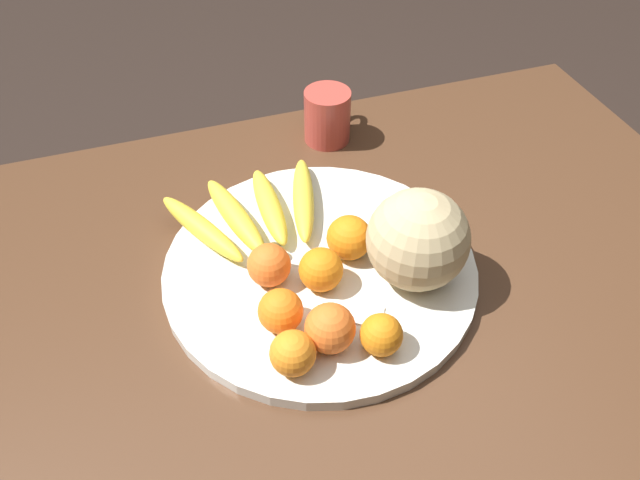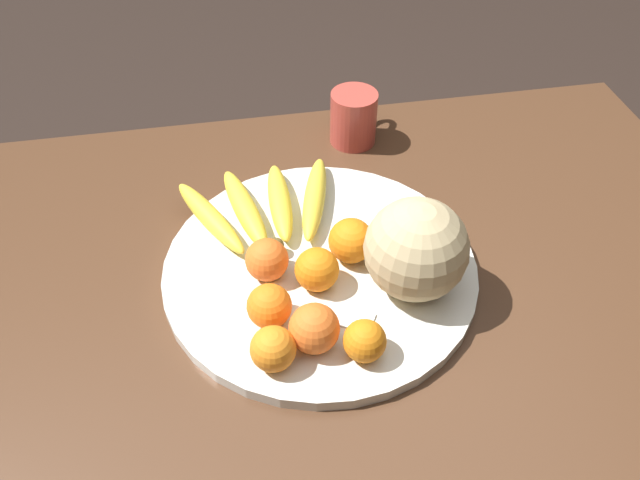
{
  "view_description": "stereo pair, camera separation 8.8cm",
  "coord_description": "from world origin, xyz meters",
  "px_view_note": "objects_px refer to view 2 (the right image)",
  "views": [
    {
      "loc": [
        0.25,
        0.57,
        1.41
      ],
      "look_at": [
        0.05,
        -0.03,
        0.78
      ],
      "focal_mm": 35.0,
      "sensor_mm": 36.0,
      "label": 1
    },
    {
      "loc": [
        0.17,
        0.59,
        1.41
      ],
      "look_at": [
        0.05,
        -0.03,
        0.78
      ],
      "focal_mm": 35.0,
      "sensor_mm": 36.0,
      "label": 2
    }
  ],
  "objects_px": {
    "orange_top_small": "(267,260)",
    "orange_side_extra": "(351,241)",
    "kitchen_table": "(356,322)",
    "banana_bunch": "(264,206)",
    "orange_front_right": "(365,341)",
    "orange_front_left": "(317,270)",
    "orange_back_left": "(269,306)",
    "orange_back_right": "(273,349)",
    "orange_mid_center": "(314,328)",
    "ceramic_mug": "(354,117)",
    "fruit_bowl": "(320,268)",
    "melon": "(416,249)",
    "produce_tag": "(339,315)"
  },
  "relations": [
    {
      "from": "fruit_bowl",
      "to": "orange_back_left",
      "type": "distance_m",
      "value": 0.13
    },
    {
      "from": "kitchen_table",
      "to": "produce_tag",
      "type": "bearing_deg",
      "value": 58.45
    },
    {
      "from": "melon",
      "to": "orange_mid_center",
      "type": "bearing_deg",
      "value": 26.76
    },
    {
      "from": "fruit_bowl",
      "to": "orange_side_extra",
      "type": "distance_m",
      "value": 0.06
    },
    {
      "from": "kitchen_table",
      "to": "banana_bunch",
      "type": "height_order",
      "value": "banana_bunch"
    },
    {
      "from": "fruit_bowl",
      "to": "orange_mid_center",
      "type": "bearing_deg",
      "value": 76.82
    },
    {
      "from": "orange_top_small",
      "to": "produce_tag",
      "type": "height_order",
      "value": "orange_top_small"
    },
    {
      "from": "orange_top_small",
      "to": "orange_back_right",
      "type": "bearing_deg",
      "value": 86.11
    },
    {
      "from": "fruit_bowl",
      "to": "ceramic_mug",
      "type": "relative_size",
      "value": 4.21
    },
    {
      "from": "orange_back_right",
      "to": "kitchen_table",
      "type": "bearing_deg",
      "value": -136.78
    },
    {
      "from": "orange_front_left",
      "to": "orange_back_right",
      "type": "xyz_separation_m",
      "value": [
        0.08,
        0.12,
        -0.0
      ]
    },
    {
      "from": "kitchen_table",
      "to": "orange_top_small",
      "type": "distance_m",
      "value": 0.2
    },
    {
      "from": "orange_front_left",
      "to": "ceramic_mug",
      "type": "xyz_separation_m",
      "value": [
        -0.13,
        -0.36,
        -0.0
      ]
    },
    {
      "from": "orange_front_right",
      "to": "produce_tag",
      "type": "bearing_deg",
      "value": -74.26
    },
    {
      "from": "orange_front_right",
      "to": "orange_side_extra",
      "type": "height_order",
      "value": "orange_side_extra"
    },
    {
      "from": "melon",
      "to": "orange_front_right",
      "type": "relative_size",
      "value": 2.56
    },
    {
      "from": "orange_mid_center",
      "to": "orange_top_small",
      "type": "bearing_deg",
      "value": -71.23
    },
    {
      "from": "kitchen_table",
      "to": "orange_back_left",
      "type": "xyz_separation_m",
      "value": [
        0.14,
        0.06,
        0.15
      ]
    },
    {
      "from": "orange_back_left",
      "to": "orange_side_extra",
      "type": "distance_m",
      "value": 0.16
    },
    {
      "from": "kitchen_table",
      "to": "orange_side_extra",
      "type": "distance_m",
      "value": 0.16
    },
    {
      "from": "orange_top_small",
      "to": "orange_side_extra",
      "type": "bearing_deg",
      "value": -173.6
    },
    {
      "from": "orange_front_right",
      "to": "orange_top_small",
      "type": "relative_size",
      "value": 0.9
    },
    {
      "from": "orange_front_right",
      "to": "orange_back_right",
      "type": "bearing_deg",
      "value": -3.68
    },
    {
      "from": "kitchen_table",
      "to": "orange_back_left",
      "type": "height_order",
      "value": "orange_back_left"
    },
    {
      "from": "banana_bunch",
      "to": "orange_front_right",
      "type": "height_order",
      "value": "orange_front_right"
    },
    {
      "from": "orange_back_left",
      "to": "orange_top_small",
      "type": "height_order",
      "value": "orange_top_small"
    },
    {
      "from": "orange_back_right",
      "to": "produce_tag",
      "type": "bearing_deg",
      "value": -148.28
    },
    {
      "from": "banana_bunch",
      "to": "ceramic_mug",
      "type": "xyz_separation_m",
      "value": [
        -0.19,
        -0.2,
        0.01
      ]
    },
    {
      "from": "fruit_bowl",
      "to": "banana_bunch",
      "type": "height_order",
      "value": "banana_bunch"
    },
    {
      "from": "fruit_bowl",
      "to": "orange_top_small",
      "type": "distance_m",
      "value": 0.09
    },
    {
      "from": "orange_front_right",
      "to": "produce_tag",
      "type": "xyz_separation_m",
      "value": [
        0.02,
        -0.07,
        -0.03
      ]
    },
    {
      "from": "melon",
      "to": "orange_back_right",
      "type": "bearing_deg",
      "value": 24.82
    },
    {
      "from": "kitchen_table",
      "to": "orange_front_right",
      "type": "bearing_deg",
      "value": 79.46
    },
    {
      "from": "orange_back_right",
      "to": "orange_side_extra",
      "type": "relative_size",
      "value": 0.88
    },
    {
      "from": "orange_front_right",
      "to": "orange_side_extra",
      "type": "relative_size",
      "value": 0.84
    },
    {
      "from": "ceramic_mug",
      "to": "fruit_bowl",
      "type": "bearing_deg",
      "value": 69.3
    },
    {
      "from": "banana_bunch",
      "to": "orange_front_left",
      "type": "distance_m",
      "value": 0.17
    },
    {
      "from": "orange_front_left",
      "to": "orange_back_right",
      "type": "distance_m",
      "value": 0.14
    },
    {
      "from": "banana_bunch",
      "to": "orange_mid_center",
      "type": "distance_m",
      "value": 0.26
    },
    {
      "from": "banana_bunch",
      "to": "orange_top_small",
      "type": "height_order",
      "value": "orange_top_small"
    },
    {
      "from": "orange_mid_center",
      "to": "orange_side_extra",
      "type": "xyz_separation_m",
      "value": [
        -0.08,
        -0.15,
        0.0
      ]
    },
    {
      "from": "orange_top_small",
      "to": "orange_side_extra",
      "type": "xyz_separation_m",
      "value": [
        -0.13,
        -0.01,
        0.0
      ]
    },
    {
      "from": "melon",
      "to": "orange_mid_center",
      "type": "distance_m",
      "value": 0.18
    },
    {
      "from": "kitchen_table",
      "to": "orange_back_right",
      "type": "distance_m",
      "value": 0.24
    },
    {
      "from": "orange_back_left",
      "to": "orange_side_extra",
      "type": "relative_size",
      "value": 0.91
    },
    {
      "from": "melon",
      "to": "orange_top_small",
      "type": "bearing_deg",
      "value": -15.56
    },
    {
      "from": "orange_top_small",
      "to": "orange_side_extra",
      "type": "distance_m",
      "value": 0.13
    },
    {
      "from": "orange_back_right",
      "to": "orange_top_small",
      "type": "distance_m",
      "value": 0.15
    },
    {
      "from": "orange_front_left",
      "to": "orange_front_right",
      "type": "distance_m",
      "value": 0.13
    },
    {
      "from": "orange_front_left",
      "to": "produce_tag",
      "type": "xyz_separation_m",
      "value": [
        -0.02,
        0.06,
        -0.03
      ]
    }
  ]
}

